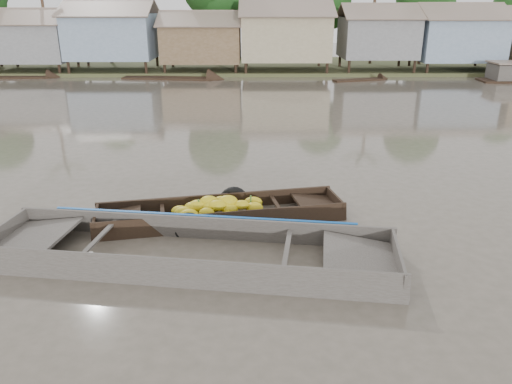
{
  "coord_description": "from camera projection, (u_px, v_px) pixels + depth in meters",
  "views": [
    {
      "loc": [
        0.02,
        -9.83,
        5.06
      ],
      "look_at": [
        0.1,
        1.39,
        0.8
      ],
      "focal_mm": 35.0,
      "sensor_mm": 36.0,
      "label": 1
    }
  ],
  "objects": [
    {
      "name": "riverbank",
      "position": [
        290.0,
        30.0,
        39.7
      ],
      "size": [
        120.0,
        12.47,
        10.22
      ],
      "color": "#384723",
      "rests_on": "ground"
    },
    {
      "name": "ground",
      "position": [
        252.0,
        248.0,
        10.99
      ],
      "size": [
        120.0,
        120.0,
        0.0
      ],
      "primitive_type": "plane",
      "color": "#4E483C",
      "rests_on": "ground"
    },
    {
      "name": "distant_boats",
      "position": [
        453.0,
        79.0,
        33.76
      ],
      "size": [
        46.05,
        14.93,
        1.38
      ],
      "color": "black",
      "rests_on": "ground"
    },
    {
      "name": "viewer_boat",
      "position": [
        192.0,
        256.0,
        10.47
      ],
      "size": [
        8.84,
        3.43,
        0.69
      ],
      "rotation": [
        0.0,
        0.0,
        -0.14
      ],
      "color": "#3B3732",
      "rests_on": "ground"
    },
    {
      "name": "banana_boat",
      "position": [
        217.0,
        213.0,
        12.37
      ],
      "size": [
        6.26,
        2.61,
        0.84
      ],
      "rotation": [
        0.0,
        0.0,
        0.2
      ],
      "color": "black",
      "rests_on": "ground"
    }
  ]
}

